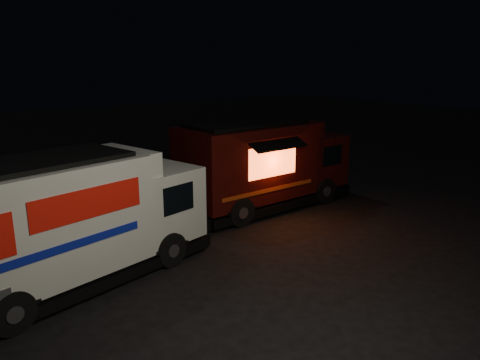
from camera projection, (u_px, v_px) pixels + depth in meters
The scene contains 3 objects.
ground at pixel (234, 273), 10.78m from camera, with size 80.00×80.00×0.00m, color black.
white_truck at pixel (75, 219), 10.06m from camera, with size 6.32×2.16×2.87m, color silver, non-canonical shape.
red_truck at pixel (266, 164), 15.31m from camera, with size 6.22×2.29×2.89m, color black, non-canonical shape.
Camera 1 is at (-5.81, -8.01, 4.78)m, focal length 35.00 mm.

